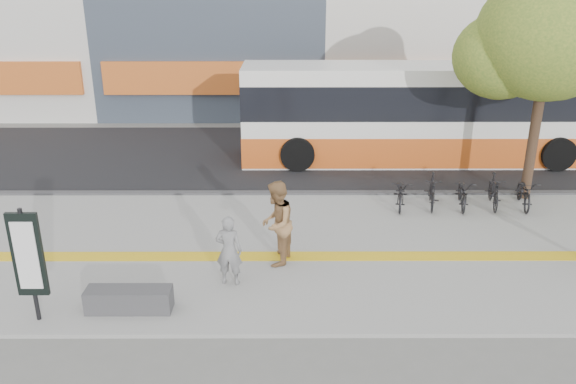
{
  "coord_description": "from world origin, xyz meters",
  "views": [
    {
      "loc": [
        0.37,
        -10.41,
        5.93
      ],
      "look_at": [
        0.4,
        2.0,
        1.26
      ],
      "focal_mm": 35.21,
      "sensor_mm": 36.0,
      "label": 1
    }
  ],
  "objects_px": {
    "signboard": "(28,257)",
    "bus": "(421,116)",
    "bench": "(129,300)",
    "seated_woman": "(229,250)",
    "pedestrian_tan": "(277,223)",
    "street_tree": "(546,38)"
  },
  "relations": [
    {
      "from": "signboard",
      "to": "bus",
      "type": "height_order",
      "value": "bus"
    },
    {
      "from": "bench",
      "to": "bus",
      "type": "relative_size",
      "value": 0.13
    },
    {
      "from": "seated_woman",
      "to": "pedestrian_tan",
      "type": "height_order",
      "value": "pedestrian_tan"
    },
    {
      "from": "signboard",
      "to": "street_tree",
      "type": "xyz_separation_m",
      "value": [
        11.38,
        6.33,
        3.15
      ]
    },
    {
      "from": "bus",
      "to": "seated_woman",
      "type": "distance_m",
      "value": 10.46
    },
    {
      "from": "bus",
      "to": "seated_woman",
      "type": "bearing_deg",
      "value": -123.58
    },
    {
      "from": "bench",
      "to": "seated_woman",
      "type": "height_order",
      "value": "seated_woman"
    },
    {
      "from": "bus",
      "to": "signboard",
      "type": "bearing_deg",
      "value": -132.51
    },
    {
      "from": "street_tree",
      "to": "seated_woman",
      "type": "distance_m",
      "value": 10.12
    },
    {
      "from": "signboard",
      "to": "seated_woman",
      "type": "bearing_deg",
      "value": 21.13
    },
    {
      "from": "bus",
      "to": "pedestrian_tan",
      "type": "xyz_separation_m",
      "value": [
        -4.83,
        -7.79,
        -0.56
      ]
    },
    {
      "from": "bench",
      "to": "street_tree",
      "type": "distance_m",
      "value": 12.23
    },
    {
      "from": "bus",
      "to": "seated_woman",
      "type": "height_order",
      "value": "bus"
    },
    {
      "from": "pedestrian_tan",
      "to": "bus",
      "type": "bearing_deg",
      "value": 161.58
    },
    {
      "from": "street_tree",
      "to": "pedestrian_tan",
      "type": "xyz_separation_m",
      "value": [
        -7.03,
        -4.11,
        -3.49
      ]
    },
    {
      "from": "signboard",
      "to": "seated_woman",
      "type": "xyz_separation_m",
      "value": [
        3.4,
        1.31,
        -0.54
      ]
    },
    {
      "from": "street_tree",
      "to": "bus",
      "type": "bearing_deg",
      "value": 120.98
    },
    {
      "from": "bench",
      "to": "pedestrian_tan",
      "type": "xyz_separation_m",
      "value": [
        2.75,
        1.91,
        0.72
      ]
    },
    {
      "from": "bench",
      "to": "street_tree",
      "type": "relative_size",
      "value": 0.25
    },
    {
      "from": "signboard",
      "to": "street_tree",
      "type": "bearing_deg",
      "value": 29.07
    },
    {
      "from": "bus",
      "to": "bench",
      "type": "bearing_deg",
      "value": -127.97
    },
    {
      "from": "bench",
      "to": "signboard",
      "type": "xyz_separation_m",
      "value": [
        -1.6,
        -0.31,
        1.06
      ]
    }
  ]
}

